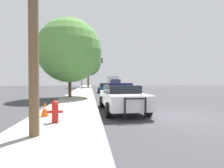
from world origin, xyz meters
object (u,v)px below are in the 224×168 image
Objects in this scene: police_car at (121,97)px; tree_sidewalk_far at (88,63)px; fire_hydrant at (55,111)px; tree_sidewalk_near at (70,51)px; car_background_midblock at (105,88)px; car_background_oncoming at (126,86)px; box_truck at (113,81)px; traffic_cone at (45,109)px; traffic_light at (90,67)px.

tree_sidewalk_far reaches higher than police_car.
tree_sidewalk_near reaches higher than fire_hydrant.
car_background_midblock is 0.47× the size of tree_sidewalk_far.
tree_sidewalk_far is at bearing 98.69° from car_background_midblock.
box_truck reaches higher than car_background_oncoming.
car_background_midblock reaches higher than fire_hydrant.
police_car is at bearing 80.76° from box_truck.
tree_sidewalk_near is 9.56m from traffic_cone.
traffic_cone is (-3.58, -1.63, -0.31)m from police_car.
tree_sidewalk_near is at bearing 93.30° from fire_hydrant.
traffic_cone is (-3.99, -16.65, -0.25)m from car_background_midblock.
car_background_midblock is (0.40, 15.01, -0.06)m from police_car.
tree_sidewalk_far reaches higher than car_background_oncoming.
tree_sidewalk_near reaches higher than traffic_light.
traffic_light is at bearing 107.11° from car_background_midblock.
police_car is 1.19× the size of car_background_oncoming.
traffic_light is 24.09m from traffic_cone.
fire_hydrant is 0.19× the size of car_background_oncoming.
police_car is 15.02m from car_background_midblock.
tree_sidewalk_far is at bearing 22.86° from box_truck.
car_background_oncoming is 24.22m from traffic_cone.
police_car is 0.58× the size of tree_sidewalk_far.
car_background_midblock is at bearing 52.59° from car_background_oncoming.
car_background_midblock is 0.57× the size of tree_sidewalk_near.
traffic_light is 1.34× the size of car_background_oncoming.
tree_sidewalk_near is at bearing 72.37° from box_truck.
car_background_oncoming is at bearing 72.10° from fire_hydrant.
traffic_cone is (-7.87, -37.31, -1.10)m from box_truck.
police_car is 8.69m from tree_sidewalk_near.
car_background_oncoming is 7.49m from car_background_midblock.
box_truck is 1.09× the size of tree_sidewalk_near.
traffic_light is 1.39× the size of car_background_midblock.
traffic_light reaches higher than car_background_midblock.
car_background_midblock is 9.59m from tree_sidewalk_near.
fire_hydrant is at bearing -92.91° from traffic_light.
car_background_midblock is at bearing -82.08° from tree_sidewalk_far.
police_car is at bearing -63.61° from tree_sidewalk_near.
car_background_oncoming is at bearing -59.47° from tree_sidewalk_far.
car_background_oncoming is 6.61× the size of traffic_cone.
fire_hydrant is 1.23× the size of traffic_cone.
police_car is 35.94m from box_truck.
traffic_light is 7.39m from car_background_oncoming.
tree_sidewalk_near is (-3.91, -7.94, 3.69)m from car_background_midblock.
box_truck is at bearing -98.61° from police_car.
box_truck is at bearing 66.32° from traffic_light.
police_car reaches higher than fire_hydrant.
box_truck is at bearing 79.37° from fire_hydrant.
box_truck is (-0.50, 14.58, 0.87)m from car_background_oncoming.
car_background_oncoming is (7.72, 23.90, 0.13)m from fire_hydrant.
tree_sidewalk_far reaches higher than tree_sidewalk_near.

